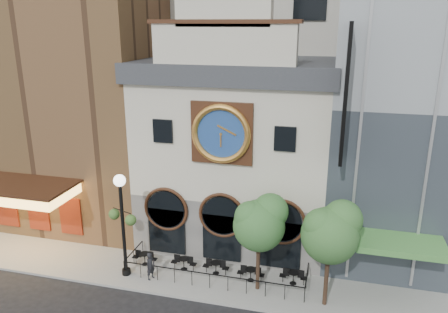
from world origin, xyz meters
The scene contains 14 objects.
ground centered at (0.00, 0.00, 0.00)m, with size 120.00×120.00×0.00m, color black.
sidewalk centered at (0.00, 2.50, 0.07)m, with size 44.00×5.00×0.15m, color gray.
clock_building centered at (0.00, 7.82, 6.69)m, with size 12.60×8.78×18.65m.
theater_building centered at (-13.00, 9.96, 12.60)m, with size 14.00×15.60×25.00m.
cafe_railing centered at (0.00, 2.50, 0.60)m, with size 10.60×2.60×0.90m, color black, non-canonical shape.
bistro_0 centered at (-4.61, 2.61, 0.61)m, with size 1.58×0.68×0.90m.
bistro_1 centered at (-2.07, 2.67, 0.61)m, with size 1.58×0.68×0.90m.
bistro_2 centered at (-0.06, 2.72, 0.61)m, with size 1.58×0.68×0.90m.
bistro_3 centered at (2.10, 2.52, 0.61)m, with size 1.58×0.68×0.90m.
bistro_4 centered at (4.54, 2.82, 0.61)m, with size 1.58×0.68×0.90m.
pedestrian centered at (-3.60, 1.24, 0.99)m, with size 0.61×0.40×1.68m, color black.
lamppost centered at (-5.23, 1.32, 4.06)m, with size 1.94×1.12×6.32m.
tree_left centered at (2.68, 1.88, 4.31)m, with size 2.94×2.84×5.67m.
tree_right centered at (6.41, 1.38, 4.47)m, with size 3.06×2.95×5.89m.
Camera 1 is at (6.18, -19.37, 14.61)m, focal length 35.00 mm.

